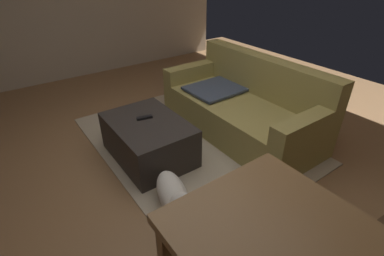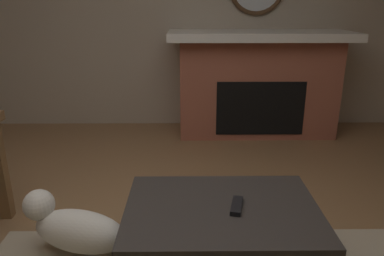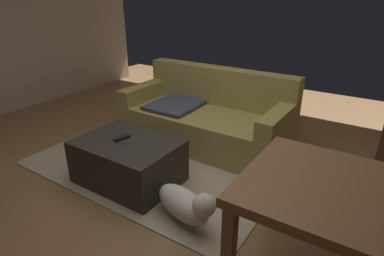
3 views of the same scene
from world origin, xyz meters
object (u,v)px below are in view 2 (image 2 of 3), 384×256
Objects in this scene: ottoman_coffee_table at (221,245)px; tv_remote at (237,206)px; fireplace at (257,83)px; small_dog at (74,227)px.

tv_remote reaches higher than ottoman_coffee_table.
fireplace is at bearing -89.41° from tv_remote.
fireplace reaches higher than small_dog.
ottoman_coffee_table is 0.24m from tv_remote.
ottoman_coffee_table is 5.95× the size of tv_remote.
small_dog is at bearing -1.26° from tv_remote.
fireplace is 11.81× the size of tv_remote.
small_dog is at bearing 57.08° from fireplace.
small_dog is (0.88, -0.22, -0.26)m from tv_remote.
fireplace is 2.59m from small_dog.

